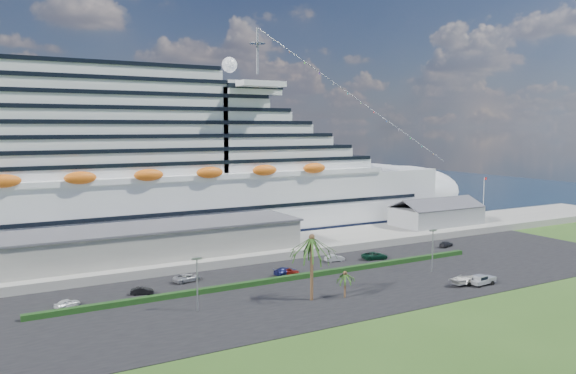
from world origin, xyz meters
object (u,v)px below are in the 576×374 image
cruise_ship (141,174)px  boat_trailer (464,279)px  pickup_truck (482,280)px  parked_car_3 (286,271)px

cruise_ship → boat_trailer: cruise_ship is taller
pickup_truck → boat_trailer: pickup_truck is taller
cruise_ship → pickup_truck: (42.51, -67.50, -15.58)m
parked_car_3 → boat_trailer: 32.40m
parked_car_3 → pickup_truck: bearing=-140.5°
cruise_ship → pickup_truck: bearing=-57.8°
pickup_truck → boat_trailer: 3.37m
cruise_ship → parked_car_3: size_ratio=37.98×
cruise_ship → parked_car_3: (15.45, -44.31, -15.85)m
cruise_ship → boat_trailer: 78.47m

